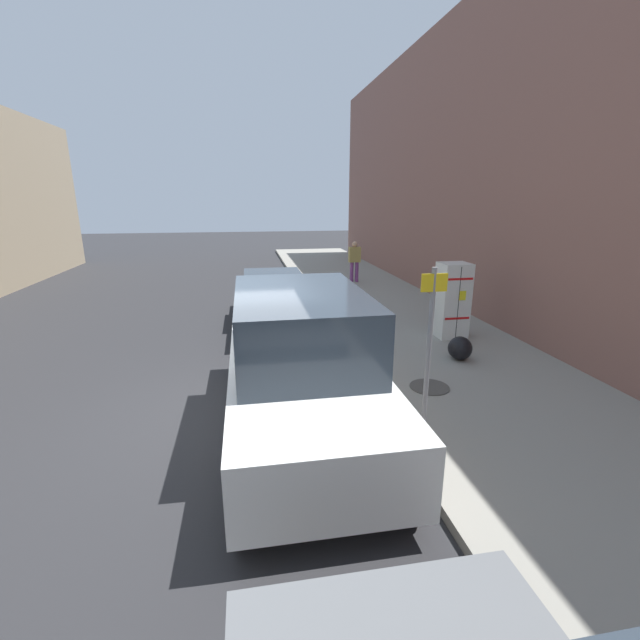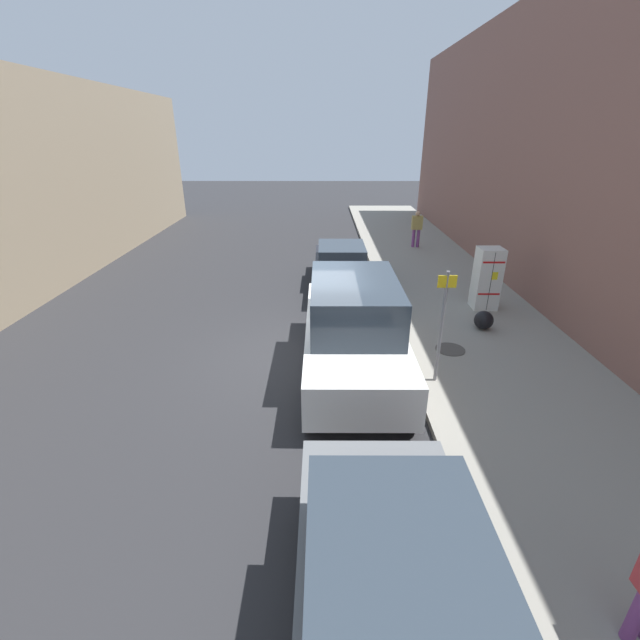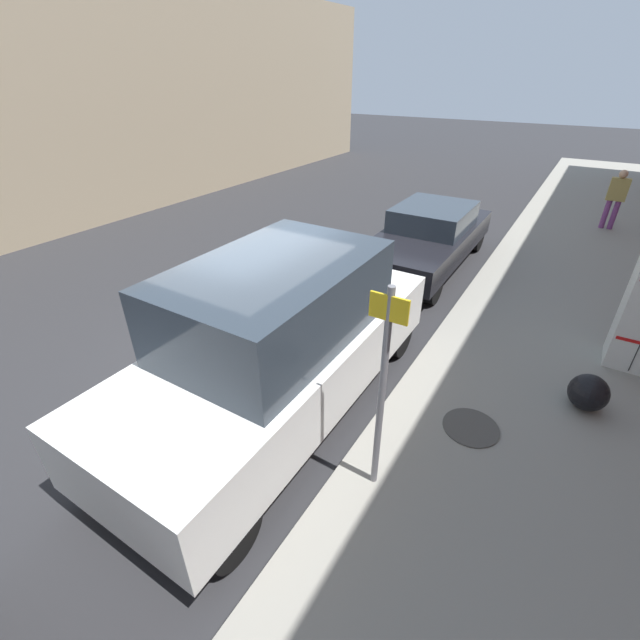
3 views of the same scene
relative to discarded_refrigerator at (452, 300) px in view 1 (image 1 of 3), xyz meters
name	(u,v)px [view 1 (image 1 of 3)]	position (x,y,z in m)	size (l,w,h in m)	color
ground_plane	(228,415)	(5.22, 2.85, -1.04)	(80.00, 80.00, 0.00)	#28282B
sidewalk_slab	(488,390)	(0.64, 2.85, -0.97)	(4.36, 44.00, 0.14)	gray
discarded_refrigerator	(452,300)	(0.00, 0.00, 0.00)	(0.68, 0.64, 1.79)	silver
manhole_cover	(429,387)	(1.69, 2.69, -0.89)	(0.70, 0.70, 0.02)	#47443F
street_sign_post	(429,343)	(2.40, 4.06, 0.44)	(0.36, 0.07, 2.38)	slate
trash_bag	(460,348)	(0.51, 1.50, -0.65)	(0.50, 0.50, 0.50)	black
pedestrian_standing_near	(355,259)	(0.53, -7.29, 0.02)	(0.46, 0.22, 1.61)	#7A3D7F
parked_sedan_dark	(274,298)	(4.09, -2.33, -0.31)	(1.78, 4.59, 1.40)	black
parked_van_white	(301,364)	(4.09, 3.46, 0.02)	(2.03, 5.18, 2.13)	silver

